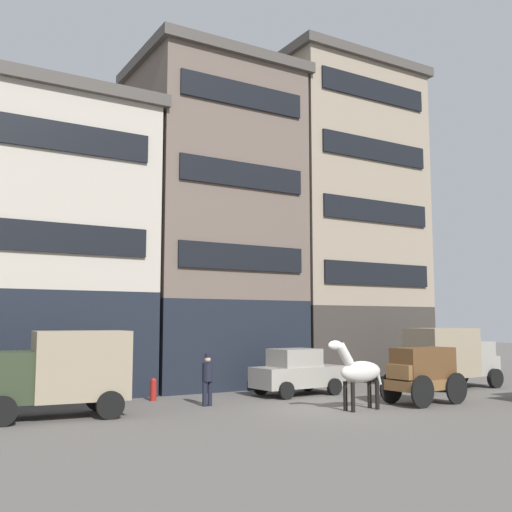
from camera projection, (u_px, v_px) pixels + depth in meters
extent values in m
plane|color=#605B56|center=(328.00, 410.00, 19.76)|extent=(120.00, 120.00, 0.00)
cube|color=black|center=(33.00, 344.00, 23.83)|extent=(8.34, 5.94, 4.06)
cube|color=#B7AD9E|center=(39.00, 200.00, 24.47)|extent=(8.34, 5.94, 7.59)
cube|color=#47423D|center=(43.00, 105.00, 24.91)|extent=(8.84, 6.44, 0.50)
cube|color=black|center=(54.00, 237.00, 21.67)|extent=(7.01, 0.12, 1.10)
cube|color=black|center=(58.00, 136.00, 22.09)|extent=(7.01, 0.12, 1.10)
cube|color=black|center=(211.00, 343.00, 27.86)|extent=(7.20, 5.94, 3.84)
cube|color=#66564C|center=(212.00, 188.00, 28.66)|extent=(7.20, 5.94, 10.89)
cube|color=#47423D|center=(213.00, 74.00, 29.29)|extent=(7.70, 6.44, 0.50)
cube|color=black|center=(243.00, 257.00, 25.68)|extent=(6.05, 0.12, 1.10)
cube|color=black|center=(243.00, 175.00, 26.08)|extent=(6.05, 0.12, 1.10)
cube|color=black|center=(244.00, 95.00, 26.47)|extent=(6.05, 0.12, 1.10)
cube|color=#38332D|center=(341.00, 342.00, 31.78)|extent=(7.93, 5.94, 3.67)
cube|color=gray|center=(338.00, 192.00, 32.67)|extent=(7.93, 5.94, 12.64)
cube|color=#47423D|center=(337.00, 76.00, 33.39)|extent=(8.43, 6.44, 0.50)
cube|color=black|center=(378.00, 274.00, 29.57)|extent=(6.66, 0.12, 1.10)
cube|color=black|center=(377.00, 211.00, 29.91)|extent=(6.66, 0.12, 1.10)
cube|color=black|center=(376.00, 150.00, 30.26)|extent=(6.66, 0.12, 1.10)
cube|color=black|center=(374.00, 90.00, 30.60)|extent=(6.66, 0.12, 1.10)
cube|color=brown|center=(424.00, 384.00, 21.26)|extent=(2.77, 1.45, 0.36)
cube|color=brown|center=(423.00, 363.00, 21.34)|extent=(2.35, 1.24, 1.10)
cube|color=brown|center=(401.00, 372.00, 20.67)|extent=(0.46, 1.06, 0.50)
cylinder|color=black|center=(423.00, 392.00, 20.16)|extent=(1.10, 0.14, 1.10)
cylinder|color=black|center=(391.00, 388.00, 21.33)|extent=(1.10, 0.14, 1.10)
cylinder|color=black|center=(457.00, 388.00, 21.16)|extent=(1.10, 0.14, 1.10)
cylinder|color=black|center=(425.00, 385.00, 22.33)|extent=(1.10, 0.14, 1.10)
ellipsoid|color=beige|center=(361.00, 372.00, 19.84)|extent=(1.73, 0.70, 0.70)
cylinder|color=beige|center=(344.00, 354.00, 19.50)|extent=(0.68, 0.36, 0.76)
ellipsoid|color=beige|center=(335.00, 345.00, 19.31)|extent=(0.57, 0.27, 0.30)
cylinder|color=beige|center=(378.00, 375.00, 20.28)|extent=(0.27, 0.12, 0.65)
cylinder|color=black|center=(353.00, 397.00, 19.30)|extent=(0.14, 0.14, 0.95)
cylinder|color=black|center=(345.00, 396.00, 19.60)|extent=(0.14, 0.14, 0.95)
cylinder|color=black|center=(377.00, 395.00, 19.92)|extent=(0.14, 0.14, 0.95)
cylinder|color=black|center=(369.00, 394.00, 20.21)|extent=(0.14, 0.14, 0.95)
cube|color=#2D3823|center=(18.00, 377.00, 17.75)|extent=(1.56, 1.83, 1.50)
cube|color=gray|center=(81.00, 365.00, 18.55)|extent=(2.97, 2.16, 2.10)
cube|color=silver|center=(2.00, 369.00, 17.59)|extent=(0.32, 1.37, 0.64)
cylinder|color=black|center=(2.00, 411.00, 16.62)|extent=(0.86, 0.30, 0.84)
cylinder|color=black|center=(110.00, 405.00, 17.89)|extent=(0.86, 0.30, 0.84)
cylinder|color=black|center=(98.00, 398.00, 19.60)|extent=(0.86, 0.30, 0.84)
cube|color=gray|center=(470.00, 358.00, 26.98)|extent=(1.42, 1.71, 1.50)
cube|color=gray|center=(481.00, 364.00, 27.30)|extent=(0.91, 1.45, 0.80)
cube|color=gray|center=(442.00, 352.00, 26.11)|extent=(2.82, 1.93, 2.10)
cube|color=silver|center=(477.00, 352.00, 27.23)|extent=(0.20, 1.36, 0.64)
cylinder|color=black|center=(461.00, 375.00, 27.93)|extent=(0.84, 0.23, 0.84)
cylinder|color=black|center=(495.00, 378.00, 26.30)|extent=(0.84, 0.23, 0.84)
cylinder|color=black|center=(414.00, 378.00, 26.42)|extent=(0.84, 0.23, 0.84)
cylinder|color=black|center=(448.00, 382.00, 24.79)|extent=(0.84, 0.23, 0.84)
cube|color=gray|center=(298.00, 376.00, 23.82)|extent=(3.79, 1.82, 0.80)
cube|color=gray|center=(294.00, 358.00, 23.82)|extent=(1.88, 1.54, 0.70)
cube|color=silver|center=(311.00, 360.00, 24.28)|extent=(0.41, 1.33, 0.56)
cylinder|color=black|center=(308.00, 383.00, 25.14)|extent=(0.67, 0.22, 0.66)
cylinder|color=black|center=(334.00, 387.00, 23.76)|extent=(0.67, 0.22, 0.66)
cylinder|color=black|center=(261.00, 387.00, 23.79)|extent=(0.67, 0.22, 0.66)
cylinder|color=black|center=(286.00, 391.00, 22.41)|extent=(0.67, 0.22, 0.66)
cylinder|color=black|center=(205.00, 394.00, 20.63)|extent=(0.16, 0.16, 0.85)
cylinder|color=black|center=(210.00, 393.00, 20.74)|extent=(0.16, 0.16, 0.85)
cylinder|color=black|center=(207.00, 372.00, 20.76)|extent=(0.48, 0.48, 0.62)
sphere|color=tan|center=(208.00, 359.00, 20.81)|extent=(0.22, 0.22, 0.22)
cylinder|color=black|center=(208.00, 356.00, 20.82)|extent=(0.28, 0.28, 0.02)
cylinder|color=black|center=(208.00, 355.00, 20.83)|extent=(0.18, 0.18, 0.09)
cylinder|color=maroon|center=(153.00, 391.00, 22.05)|extent=(0.24, 0.24, 0.70)
sphere|color=maroon|center=(154.00, 381.00, 22.09)|extent=(0.22, 0.22, 0.22)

